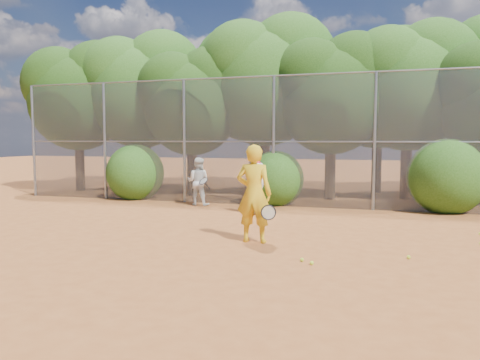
% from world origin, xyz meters
% --- Properties ---
extents(ground, '(80.00, 80.00, 0.00)m').
position_xyz_m(ground, '(0.00, 0.00, 0.00)').
color(ground, '#9A5122').
rests_on(ground, ground).
extents(fence_back, '(20.05, 0.09, 4.03)m').
position_xyz_m(fence_back, '(-0.12, 6.00, 2.05)').
color(fence_back, gray).
rests_on(fence_back, ground).
extents(tree_0, '(4.38, 3.81, 6.00)m').
position_xyz_m(tree_0, '(-9.44, 8.04, 3.93)').
color(tree_0, black).
rests_on(tree_0, ground).
extents(tree_1, '(4.64, 4.03, 6.35)m').
position_xyz_m(tree_1, '(-6.94, 8.54, 4.16)').
color(tree_1, black).
rests_on(tree_1, ground).
extents(tree_2, '(3.99, 3.47, 5.47)m').
position_xyz_m(tree_2, '(-4.45, 7.83, 3.58)').
color(tree_2, black).
rests_on(tree_2, ground).
extents(tree_3, '(4.89, 4.26, 6.70)m').
position_xyz_m(tree_3, '(-1.94, 8.84, 4.40)').
color(tree_3, black).
rests_on(tree_3, ground).
extents(tree_4, '(4.19, 3.64, 5.73)m').
position_xyz_m(tree_4, '(0.55, 8.24, 3.76)').
color(tree_4, black).
rests_on(tree_4, ground).
extents(tree_5, '(4.51, 3.92, 6.17)m').
position_xyz_m(tree_5, '(3.06, 9.04, 4.05)').
color(tree_5, black).
rests_on(tree_5, ground).
extents(tree_9, '(4.83, 4.20, 6.62)m').
position_xyz_m(tree_9, '(-7.94, 10.84, 4.34)').
color(tree_9, black).
rests_on(tree_9, ground).
extents(tree_10, '(5.15, 4.48, 7.06)m').
position_xyz_m(tree_10, '(-2.93, 11.05, 4.63)').
color(tree_10, black).
rests_on(tree_10, ground).
extents(tree_11, '(4.64, 4.03, 6.35)m').
position_xyz_m(tree_11, '(2.06, 10.64, 4.16)').
color(tree_11, black).
rests_on(tree_11, ground).
extents(bush_0, '(2.00, 2.00, 2.00)m').
position_xyz_m(bush_0, '(-6.00, 6.30, 1.00)').
color(bush_0, '#244F13').
rests_on(bush_0, ground).
extents(bush_1, '(1.80, 1.80, 1.80)m').
position_xyz_m(bush_1, '(-1.00, 6.30, 0.90)').
color(bush_1, '#244F13').
rests_on(bush_1, ground).
extents(bush_2, '(2.20, 2.20, 2.20)m').
position_xyz_m(bush_2, '(4.00, 6.30, 1.10)').
color(bush_2, '#244F13').
rests_on(bush_2, ground).
extents(player_yellow, '(0.86, 0.50, 1.97)m').
position_xyz_m(player_yellow, '(-0.19, 0.84, 0.99)').
color(player_yellow, gold).
rests_on(player_yellow, ground).
extents(player_teen, '(0.77, 0.56, 1.48)m').
position_xyz_m(player_teen, '(-1.05, 4.24, 0.74)').
color(player_teen, white).
rests_on(player_teen, ground).
extents(player_white, '(0.86, 0.77, 1.50)m').
position_xyz_m(player_white, '(-3.27, 5.40, 0.75)').
color(player_white, silver).
rests_on(player_white, ground).
extents(ball_2, '(0.07, 0.07, 0.07)m').
position_xyz_m(ball_2, '(1.19, -0.55, 0.03)').
color(ball_2, '#BDDD28').
rests_on(ball_2, ground).
extents(ball_3, '(0.07, 0.07, 0.07)m').
position_xyz_m(ball_3, '(2.74, 0.33, 0.03)').
color(ball_3, '#BDDD28').
rests_on(ball_3, ground).
extents(ball_4, '(0.07, 0.07, 0.07)m').
position_xyz_m(ball_4, '(1.00, -0.40, 0.03)').
color(ball_4, '#BDDD28').
rests_on(ball_4, ground).
extents(ball_5, '(0.07, 0.07, 0.07)m').
position_xyz_m(ball_5, '(4.32, 2.96, 0.03)').
color(ball_5, '#BDDD28').
rests_on(ball_5, ground).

